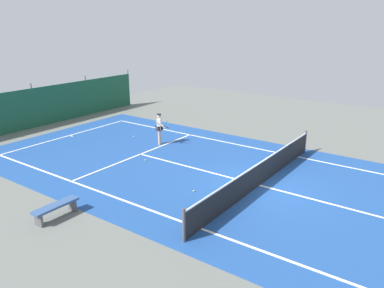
% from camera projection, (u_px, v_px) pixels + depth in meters
% --- Properties ---
extents(ground_plane, '(36.00, 36.00, 0.00)m').
position_uv_depth(ground_plane, '(259.00, 185.00, 15.22)').
color(ground_plane, slate).
extents(court_surface, '(11.02, 26.60, 0.01)m').
position_uv_depth(court_surface, '(259.00, 185.00, 15.22)').
color(court_surface, '#1E478C').
rests_on(court_surface, ground).
extents(tennis_net, '(10.12, 0.10, 1.10)m').
position_uv_depth(tennis_net, '(260.00, 174.00, 15.07)').
color(tennis_net, black).
rests_on(tennis_net, ground).
extents(back_fence, '(16.30, 0.98, 2.70)m').
position_uv_depth(back_fence, '(31.00, 115.00, 23.65)').
color(back_fence, '#195138').
rests_on(back_fence, ground).
extents(tennis_player, '(0.55, 0.83, 1.64)m').
position_uv_depth(tennis_player, '(159.00, 127.00, 20.03)').
color(tennis_player, '#D8AD8C').
rests_on(tennis_player, ground).
extents(tennis_ball_near_player, '(0.07, 0.07, 0.07)m').
position_uv_depth(tennis_ball_near_player, '(145.00, 160.00, 17.92)').
color(tennis_ball_near_player, '#CCDB33').
rests_on(tennis_ball_near_player, ground).
extents(tennis_ball_midcourt, '(0.07, 0.07, 0.07)m').
position_uv_depth(tennis_ball_midcourt, '(134.00, 136.00, 21.55)').
color(tennis_ball_midcourt, '#CCDB33').
rests_on(tennis_ball_midcourt, ground).
extents(tennis_ball_by_sideline, '(0.07, 0.07, 0.07)m').
position_uv_depth(tennis_ball_by_sideline, '(194.00, 191.00, 14.66)').
color(tennis_ball_by_sideline, '#CCDB33').
rests_on(tennis_ball_by_sideline, ground).
extents(courtside_bench, '(1.60, 0.40, 0.49)m').
position_uv_depth(courtside_bench, '(56.00, 208.00, 12.61)').
color(courtside_bench, '#335184').
rests_on(courtside_bench, ground).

